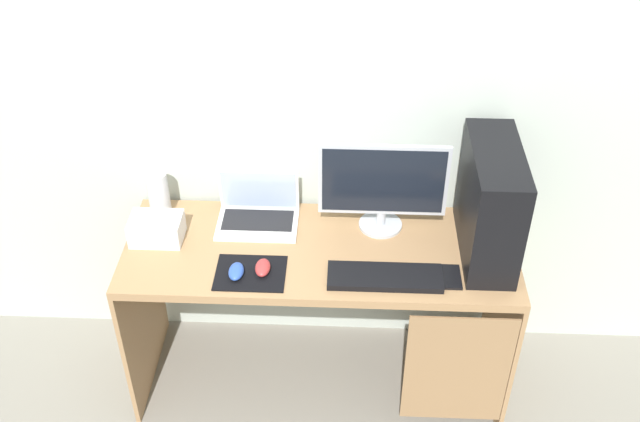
{
  "coord_description": "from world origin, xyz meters",
  "views": [
    {
      "loc": [
        0.1,
        -2.2,
        2.59
      ],
      "look_at": [
        0.0,
        0.0,
        0.92
      ],
      "focal_mm": 41.95,
      "sensor_mm": 36.0,
      "label": 1
    }
  ],
  "objects_px": {
    "keyboard": "(385,277)",
    "mouse_left": "(263,268)",
    "pc_tower": "(490,203)",
    "projector": "(157,229)",
    "monitor": "(383,186)",
    "laptop": "(258,212)",
    "mouse_right": "(236,271)",
    "cell_phone": "(451,277)",
    "speaker": "(159,194)"
  },
  "relations": [
    {
      "from": "pc_tower",
      "to": "mouse_left",
      "type": "bearing_deg",
      "value": -168.31
    },
    {
      "from": "pc_tower",
      "to": "projector",
      "type": "relative_size",
      "value": 2.36
    },
    {
      "from": "speaker",
      "to": "mouse_left",
      "type": "relative_size",
      "value": 2.06
    },
    {
      "from": "mouse_left",
      "to": "keyboard",
      "type": "bearing_deg",
      "value": -2.55
    },
    {
      "from": "mouse_right",
      "to": "monitor",
      "type": "bearing_deg",
      "value": 30.33
    },
    {
      "from": "monitor",
      "to": "mouse_right",
      "type": "bearing_deg",
      "value": -149.67
    },
    {
      "from": "laptop",
      "to": "cell_phone",
      "type": "height_order",
      "value": "laptop"
    },
    {
      "from": "laptop",
      "to": "mouse_right",
      "type": "height_order",
      "value": "laptop"
    },
    {
      "from": "pc_tower",
      "to": "mouse_left",
      "type": "distance_m",
      "value": 0.87
    },
    {
      "from": "laptop",
      "to": "mouse_right",
      "type": "bearing_deg",
      "value": -97.48
    },
    {
      "from": "pc_tower",
      "to": "mouse_left",
      "type": "height_order",
      "value": "pc_tower"
    },
    {
      "from": "mouse_left",
      "to": "pc_tower",
      "type": "bearing_deg",
      "value": 11.69
    },
    {
      "from": "monitor",
      "to": "projector",
      "type": "height_order",
      "value": "monitor"
    },
    {
      "from": "pc_tower",
      "to": "cell_phone",
      "type": "bearing_deg",
      "value": -128.17
    },
    {
      "from": "keyboard",
      "to": "mouse_left",
      "type": "relative_size",
      "value": 4.38
    },
    {
      "from": "projector",
      "to": "mouse_left",
      "type": "height_order",
      "value": "projector"
    },
    {
      "from": "laptop",
      "to": "keyboard",
      "type": "distance_m",
      "value": 0.6
    },
    {
      "from": "pc_tower",
      "to": "monitor",
      "type": "height_order",
      "value": "pc_tower"
    },
    {
      "from": "projector",
      "to": "keyboard",
      "type": "relative_size",
      "value": 0.48
    },
    {
      "from": "cell_phone",
      "to": "mouse_left",
      "type": "bearing_deg",
      "value": 179.84
    },
    {
      "from": "keyboard",
      "to": "mouse_right",
      "type": "distance_m",
      "value": 0.54
    },
    {
      "from": "projector",
      "to": "keyboard",
      "type": "xyz_separation_m",
      "value": [
        0.88,
        -0.2,
        -0.04
      ]
    },
    {
      "from": "pc_tower",
      "to": "speaker",
      "type": "relative_size",
      "value": 2.39
    },
    {
      "from": "keyboard",
      "to": "mouse_left",
      "type": "distance_m",
      "value": 0.45
    },
    {
      "from": "monitor",
      "to": "keyboard",
      "type": "xyz_separation_m",
      "value": [
        0.01,
        -0.31,
        -0.19
      ]
    },
    {
      "from": "mouse_right",
      "to": "keyboard",
      "type": "bearing_deg",
      "value": 0.53
    },
    {
      "from": "laptop",
      "to": "keyboard",
      "type": "xyz_separation_m",
      "value": [
        0.5,
        -0.33,
        -0.03
      ]
    },
    {
      "from": "pc_tower",
      "to": "laptop",
      "type": "bearing_deg",
      "value": 171.06
    },
    {
      "from": "monitor",
      "to": "mouse_left",
      "type": "height_order",
      "value": "monitor"
    },
    {
      "from": "mouse_right",
      "to": "cell_phone",
      "type": "height_order",
      "value": "mouse_right"
    },
    {
      "from": "mouse_left",
      "to": "mouse_right",
      "type": "relative_size",
      "value": 1.0
    },
    {
      "from": "speaker",
      "to": "keyboard",
      "type": "distance_m",
      "value": 0.97
    },
    {
      "from": "pc_tower",
      "to": "keyboard",
      "type": "bearing_deg",
      "value": -153.25
    },
    {
      "from": "laptop",
      "to": "keyboard",
      "type": "height_order",
      "value": "laptop"
    },
    {
      "from": "projector",
      "to": "keyboard",
      "type": "distance_m",
      "value": 0.9
    },
    {
      "from": "mouse_left",
      "to": "speaker",
      "type": "bearing_deg",
      "value": 143.22
    },
    {
      "from": "monitor",
      "to": "laptop",
      "type": "bearing_deg",
      "value": 177.37
    },
    {
      "from": "monitor",
      "to": "speaker",
      "type": "xyz_separation_m",
      "value": [
        -0.89,
        0.05,
        -0.1
      ]
    },
    {
      "from": "speaker",
      "to": "mouse_right",
      "type": "height_order",
      "value": "speaker"
    },
    {
      "from": "pc_tower",
      "to": "monitor",
      "type": "xyz_separation_m",
      "value": [
        -0.39,
        0.12,
        -0.02
      ]
    },
    {
      "from": "monitor",
      "to": "mouse_right",
      "type": "height_order",
      "value": "monitor"
    },
    {
      "from": "speaker",
      "to": "laptop",
      "type": "bearing_deg",
      "value": -3.74
    },
    {
      "from": "pc_tower",
      "to": "projector",
      "type": "bearing_deg",
      "value": 179.79
    },
    {
      "from": "laptop",
      "to": "monitor",
      "type": "bearing_deg",
      "value": -2.63
    },
    {
      "from": "mouse_right",
      "to": "speaker",
      "type": "bearing_deg",
      "value": 134.49
    },
    {
      "from": "pc_tower",
      "to": "projector",
      "type": "distance_m",
      "value": 1.27
    },
    {
      "from": "pc_tower",
      "to": "laptop",
      "type": "relative_size",
      "value": 1.47
    },
    {
      "from": "pc_tower",
      "to": "keyboard",
      "type": "xyz_separation_m",
      "value": [
        -0.38,
        -0.19,
        -0.21
      ]
    },
    {
      "from": "laptop",
      "to": "projector",
      "type": "distance_m",
      "value": 0.4
    },
    {
      "from": "monitor",
      "to": "keyboard",
      "type": "relative_size",
      "value": 1.18
    }
  ]
}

